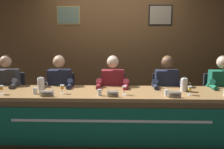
# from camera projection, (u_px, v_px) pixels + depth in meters

# --- Properties ---
(ground_plane) EXTENTS (12.00, 12.00, 0.00)m
(ground_plane) POSITION_uv_depth(u_px,v_px,m) (112.00, 140.00, 3.87)
(ground_plane) COLOR #4C4742
(wall_back_panelled) EXTENTS (5.84, 0.14, 2.60)m
(wall_back_panelled) POSITION_uv_depth(u_px,v_px,m) (114.00, 46.00, 5.14)
(wall_back_panelled) COLOR brown
(wall_back_panelled) RESTS_ON ground_plane
(conference_table) EXTENTS (4.64, 0.81, 0.74)m
(conference_table) POSITION_uv_depth(u_px,v_px,m) (112.00, 109.00, 3.66)
(conference_table) COLOR olive
(conference_table) RESTS_ON ground_plane
(chair_far_left) EXTENTS (0.44, 0.44, 0.89)m
(chair_far_left) POSITION_uv_depth(u_px,v_px,m) (12.00, 100.00, 4.43)
(chair_far_left) COLOR black
(chair_far_left) RESTS_ON ground_plane
(panelist_far_left) EXTENTS (0.51, 0.48, 1.22)m
(panelist_far_left) POSITION_uv_depth(u_px,v_px,m) (6.00, 87.00, 4.19)
(panelist_far_left) COLOR black
(panelist_far_left) RESTS_ON ground_plane
(juice_glass_far_left) EXTENTS (0.06, 0.06, 0.12)m
(juice_glass_far_left) POSITION_uv_depth(u_px,v_px,m) (1.00, 88.00, 3.58)
(juice_glass_far_left) COLOR white
(juice_glass_far_left) RESTS_ON conference_table
(chair_left) EXTENTS (0.44, 0.44, 0.89)m
(chair_left) POSITION_uv_depth(u_px,v_px,m) (62.00, 101.00, 4.40)
(chair_left) COLOR black
(chair_left) RESTS_ON ground_plane
(panelist_left) EXTENTS (0.51, 0.48, 1.22)m
(panelist_left) POSITION_uv_depth(u_px,v_px,m) (59.00, 87.00, 4.16)
(panelist_left) COLOR black
(panelist_left) RESTS_ON ground_plane
(nameplate_left) EXTENTS (0.19, 0.06, 0.08)m
(nameplate_left) POSITION_uv_depth(u_px,v_px,m) (47.00, 93.00, 3.47)
(nameplate_left) COLOR white
(nameplate_left) RESTS_ON conference_table
(juice_glass_left) EXTENTS (0.06, 0.06, 0.12)m
(juice_glass_left) POSITION_uv_depth(u_px,v_px,m) (62.00, 88.00, 3.61)
(juice_glass_left) COLOR white
(juice_glass_left) RESTS_ON conference_table
(water_cup_left) EXTENTS (0.06, 0.06, 0.08)m
(water_cup_left) POSITION_uv_depth(u_px,v_px,m) (35.00, 91.00, 3.60)
(water_cup_left) COLOR silver
(water_cup_left) RESTS_ON conference_table
(chair_center) EXTENTS (0.44, 0.44, 0.89)m
(chair_center) POSITION_uv_depth(u_px,v_px,m) (113.00, 101.00, 4.38)
(chair_center) COLOR black
(chair_center) RESTS_ON ground_plane
(panelist_center) EXTENTS (0.51, 0.48, 1.22)m
(panelist_center) POSITION_uv_depth(u_px,v_px,m) (113.00, 88.00, 4.14)
(panelist_center) COLOR black
(panelist_center) RESTS_ON ground_plane
(nameplate_center) EXTENTS (0.16, 0.06, 0.08)m
(nameplate_center) POSITION_uv_depth(u_px,v_px,m) (113.00, 94.00, 3.45)
(nameplate_center) COLOR white
(nameplate_center) RESTS_ON conference_table
(juice_glass_center) EXTENTS (0.06, 0.06, 0.12)m
(juice_glass_center) POSITION_uv_depth(u_px,v_px,m) (124.00, 89.00, 3.54)
(juice_glass_center) COLOR white
(juice_glass_center) RESTS_ON conference_table
(water_cup_center) EXTENTS (0.06, 0.06, 0.08)m
(water_cup_center) POSITION_uv_depth(u_px,v_px,m) (100.00, 93.00, 3.52)
(water_cup_center) COLOR silver
(water_cup_center) RESTS_ON conference_table
(chair_right) EXTENTS (0.44, 0.44, 0.89)m
(chair_right) POSITION_uv_depth(u_px,v_px,m) (164.00, 101.00, 4.35)
(chair_right) COLOR black
(chair_right) RESTS_ON ground_plane
(panelist_right) EXTENTS (0.51, 0.48, 1.22)m
(panelist_right) POSITION_uv_depth(u_px,v_px,m) (167.00, 88.00, 4.11)
(panelist_right) COLOR black
(panelist_right) RESTS_ON ground_plane
(nameplate_right) EXTENTS (0.17, 0.06, 0.08)m
(nameplate_right) POSITION_uv_depth(u_px,v_px,m) (175.00, 95.00, 3.41)
(nameplate_right) COLOR white
(nameplate_right) RESTS_ON conference_table
(juice_glass_right) EXTENTS (0.06, 0.06, 0.12)m
(juice_glass_right) POSITION_uv_depth(u_px,v_px,m) (190.00, 89.00, 3.53)
(juice_glass_right) COLOR white
(juice_glass_right) RESTS_ON conference_table
(water_cup_right) EXTENTS (0.06, 0.06, 0.08)m
(water_cup_right) POSITION_uv_depth(u_px,v_px,m) (167.00, 93.00, 3.48)
(water_cup_right) COLOR silver
(water_cup_right) RESTS_ON conference_table
(chair_far_right) EXTENTS (0.44, 0.44, 0.89)m
(chair_far_right) POSITION_uv_depth(u_px,v_px,m) (217.00, 102.00, 4.33)
(chair_far_right) COLOR black
(chair_far_right) RESTS_ON ground_plane
(panelist_far_right) EXTENTS (0.51, 0.48, 1.22)m
(panelist_far_right) POSITION_uv_depth(u_px,v_px,m) (222.00, 89.00, 4.09)
(panelist_far_right) COLOR black
(panelist_far_right) RESTS_ON ground_plane
(water_pitcher_left_side) EXTENTS (0.15, 0.10, 0.21)m
(water_pitcher_left_side) POSITION_uv_depth(u_px,v_px,m) (41.00, 84.00, 3.79)
(water_pitcher_left_side) COLOR silver
(water_pitcher_left_side) RESTS_ON conference_table
(water_pitcher_right_side) EXTENTS (0.15, 0.10, 0.21)m
(water_pitcher_right_side) POSITION_uv_depth(u_px,v_px,m) (184.00, 85.00, 3.75)
(water_pitcher_right_side) COLOR silver
(water_pitcher_right_side) RESTS_ON conference_table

